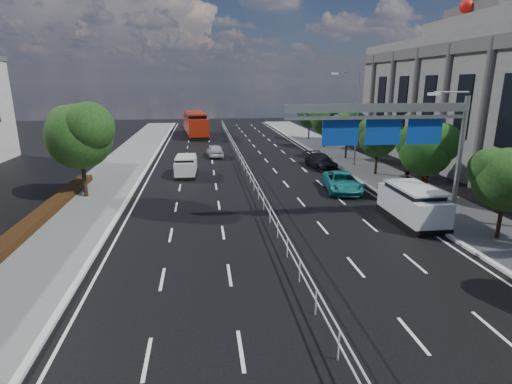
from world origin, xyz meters
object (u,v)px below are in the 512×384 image
object	(u,v)px
white_minivan	(186,166)
pedestrian_b	(405,183)
near_car_dark	(192,123)
overhead_gantry	(397,126)
near_car_silver	(215,151)
pedestrian_a	(425,186)
red_bus	(195,124)
parked_car_dark	(321,161)
silver_minivan	(413,204)
parked_car_teal	(342,182)

from	to	relation	value
white_minivan	pedestrian_b	size ratio (longest dim) A/B	2.37
near_car_dark	overhead_gantry	bearing A→B (deg)	96.86
near_car_silver	pedestrian_b	distance (m)	21.78
pedestrian_a	overhead_gantry	bearing A→B (deg)	25.32
overhead_gantry	pedestrian_a	world-z (taller)	overhead_gantry
white_minivan	red_bus	bearing A→B (deg)	91.51
overhead_gantry	parked_car_dark	size ratio (longest dim) A/B	2.21
overhead_gantry	pedestrian_a	distance (m)	7.83
near_car_silver	near_car_dark	bearing A→B (deg)	-87.90
pedestrian_b	silver_minivan	bearing A→B (deg)	65.53
white_minivan	pedestrian_b	world-z (taller)	pedestrian_b
pedestrian_a	silver_minivan	bearing A→B (deg)	34.69
white_minivan	pedestrian_a	bearing A→B (deg)	-27.75
red_bus	silver_minivan	xyz separation A→B (m)	(13.00, -40.48, -0.81)
parked_car_dark	pedestrian_a	bearing A→B (deg)	-77.23
overhead_gantry	white_minivan	world-z (taller)	overhead_gantry
near_car_dark	silver_minivan	xyz separation A→B (m)	(13.83, -51.90, 0.23)
parked_car_teal	parked_car_dark	world-z (taller)	parked_car_teal
near_car_dark	pedestrian_a	xyz separation A→B (m)	(16.89, -47.91, 0.19)
overhead_gantry	pedestrian_b	world-z (taller)	overhead_gantry
silver_minivan	pedestrian_a	world-z (taller)	silver_minivan
near_car_silver	parked_car_teal	distance (m)	17.97
parked_car_teal	pedestrian_a	world-z (taller)	pedestrian_a
near_car_dark	pedestrian_a	size ratio (longest dim) A/B	2.85
parked_car_teal	white_minivan	bearing A→B (deg)	157.73
overhead_gantry	parked_car_teal	xyz separation A→B (m)	(-0.24, 7.33, -4.90)
near_car_silver	red_bus	bearing A→B (deg)	-86.68
near_car_silver	pedestrian_a	size ratio (longest dim) A/B	2.30
parked_car_teal	red_bus	bearing A→B (deg)	116.09
parked_car_teal	parked_car_dark	xyz separation A→B (m)	(0.85, 8.31, -0.03)
overhead_gantry	red_bus	distance (m)	42.56
overhead_gantry	near_car_silver	xyz separation A→B (m)	(-9.14, 22.94, -4.93)
red_bus	overhead_gantry	bearing A→B (deg)	-80.36
red_bus	pedestrian_b	world-z (taller)	red_bus
white_minivan	parked_car_teal	size ratio (longest dim) A/B	0.80
white_minivan	silver_minivan	size ratio (longest dim) A/B	0.79
near_car_dark	parked_car_teal	distance (m)	46.49
red_bus	pedestrian_b	size ratio (longest dim) A/B	7.07
near_car_dark	pedestrian_b	xyz separation A→B (m)	(16.02, -46.85, 0.19)
near_car_silver	pedestrian_b	size ratio (longest dim) A/B	2.31
white_minivan	parked_car_dark	world-z (taller)	white_minivan
silver_minivan	parked_car_teal	bearing A→B (deg)	105.32
red_bus	pedestrian_a	xyz separation A→B (m)	(16.06, -36.49, -0.85)
overhead_gantry	white_minivan	xyz separation A→B (m)	(-11.97, 14.06, -4.76)
near_car_silver	silver_minivan	xyz separation A→B (m)	(10.70, -22.60, 0.36)
overhead_gantry	near_car_silver	size ratio (longest dim) A/B	2.59
overhead_gantry	pedestrian_b	distance (m)	8.02
near_car_silver	silver_minivan	size ratio (longest dim) A/B	0.77
white_minivan	near_car_dark	world-z (taller)	white_minivan
red_bus	parked_car_teal	xyz separation A→B (m)	(11.20, -33.50, -1.14)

